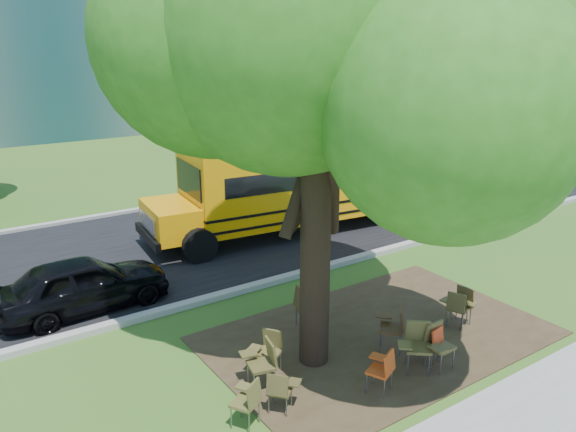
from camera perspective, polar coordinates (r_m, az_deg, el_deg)
ground at (r=11.96m, az=3.91°, el=-12.41°), size 160.00×160.00×0.00m
dirt_patch at (r=12.21m, az=9.17°, el=-11.88°), size 7.00×4.50×0.03m
asphalt_road at (r=17.48m, az=-10.35°, el=-2.74°), size 80.00×8.00×0.04m
kerb_near at (r=14.14m, az=-3.64°, el=-7.18°), size 80.00×0.25×0.14m
kerb_far at (r=21.12m, az=-14.94°, el=0.60°), size 80.00×0.25×0.14m
bg_tree_3 at (r=26.46m, az=-1.02°, el=15.34°), size 5.60×5.60×7.84m
bg_tree_4 at (r=30.89m, az=12.96°, el=13.92°), size 5.00×5.00×6.85m
main_tree at (r=9.57m, az=3.10°, el=16.50°), size 7.20×7.20×9.40m
school_bus at (r=18.89m, az=5.53°, el=4.33°), size 12.30×3.85×2.96m
chair_0 at (r=9.37m, az=-4.06°, el=-17.97°), size 0.56×0.69×0.83m
chair_1 at (r=9.63m, az=-0.75°, el=-17.08°), size 0.67×0.53×0.78m
chair_2 at (r=10.22m, az=9.64°, el=-14.86°), size 0.57×0.66×0.84m
chair_3 at (r=10.93m, az=12.93°, el=-12.31°), size 0.83×0.66×0.97m
chair_4 at (r=11.25m, az=14.45°, el=-12.16°), size 0.54×0.56×0.80m
chair_5 at (r=11.08m, az=14.95°, el=-12.22°), size 0.60×0.55×0.92m
chair_6 at (r=12.82m, az=17.13°, el=-8.35°), size 0.57×0.58×0.87m
chair_7 at (r=12.67m, az=16.94°, el=-8.71°), size 0.67×0.58×0.85m
chair_8 at (r=10.18m, az=-2.52°, el=-14.35°), size 0.55×0.70×0.94m
chair_9 at (r=10.65m, az=-1.96°, el=-13.18°), size 0.70×0.56×0.84m
chair_10 at (r=12.04m, az=1.77°, el=-8.96°), size 0.58×0.75×0.96m
chair_11 at (r=11.48m, az=10.75°, el=-10.69°), size 0.65×0.82×0.96m
black_car at (r=13.67m, az=-20.08°, el=-6.51°), size 3.88×1.73×1.30m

